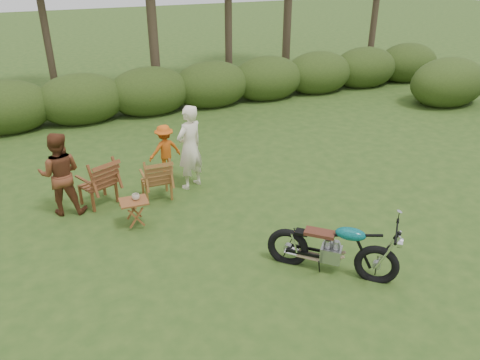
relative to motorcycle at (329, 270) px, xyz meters
name	(u,v)px	position (x,y,z in m)	size (l,w,h in m)	color
ground	(300,279)	(-0.53, -0.01, 0.00)	(80.00, 80.00, 0.00)	#284517
motorcycle	(329,270)	(0.00, 0.00, 0.00)	(1.90, 0.72, 1.08)	#0B9695
lawn_chair_right	(158,197)	(-1.81, 3.44, 0.00)	(0.62, 0.62, 0.90)	brown
lawn_chair_left	(100,203)	(-2.91, 3.67, 0.00)	(0.66, 0.66, 0.97)	brown
side_table	(135,213)	(-2.44, 2.54, 0.26)	(0.50, 0.42, 0.52)	brown
cup	(136,197)	(-2.40, 2.55, 0.57)	(0.13, 0.13, 0.11)	beige
adult_a	(192,186)	(-1.02, 3.64, 0.00)	(0.64, 0.42, 1.77)	#F4E6C9
adult_b	(67,212)	(-3.54, 3.58, 0.00)	(0.77, 0.60, 1.59)	brown
child	(167,173)	(-1.32, 4.48, 0.00)	(0.73, 0.42, 1.13)	#D15513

